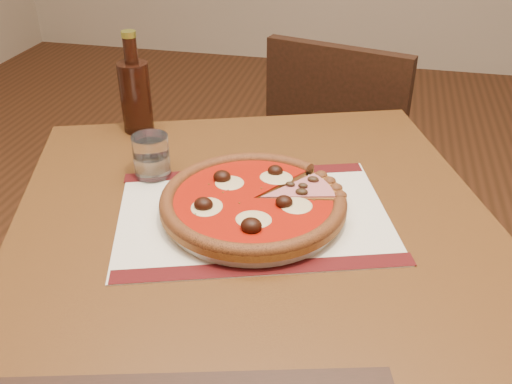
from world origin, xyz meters
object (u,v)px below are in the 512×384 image
Objects in this scene: table at (254,261)px; chair_far at (342,156)px; bottle at (135,93)px; pizza at (253,200)px; water_glass at (151,157)px; plate at (253,210)px.

chair_far reaches higher than table.
table is 4.73× the size of bottle.
water_glass is at bearing 157.39° from pizza.
table is 0.27m from water_glass.
water_glass is (-0.21, 0.09, 0.03)m from plate.
water_glass reaches higher than table.
plate is 1.34× the size of bottle.
bottle reaches higher than water_glass.
water_glass is at bearing 158.85° from table.
plate is (-0.10, -0.77, 0.28)m from chair_far.
plate is 0.43m from bottle.
pizza is (-0.00, -0.00, 0.02)m from plate.
table is 0.46m from bottle.
table is 3.31× the size of pizza.
pizza is 3.77× the size of water_glass.
chair_far is 2.91× the size of plate.
chair_far is 0.83m from pizza.
plate reaches higher than table.
table is at bearing -40.05° from bottle.
plate is at bearing 33.29° from pizza.
water_glass is at bearing 80.98° from chair_far.
table is 3.53× the size of plate.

